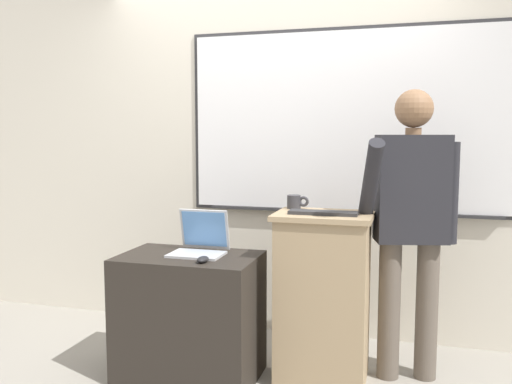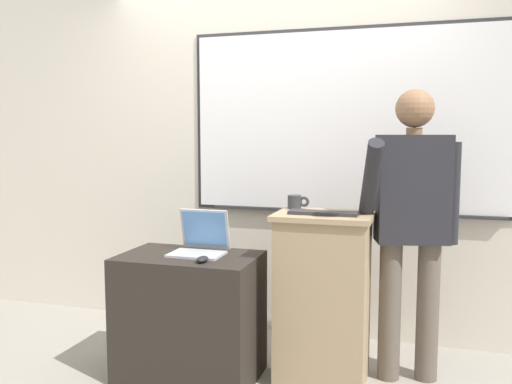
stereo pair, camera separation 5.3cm
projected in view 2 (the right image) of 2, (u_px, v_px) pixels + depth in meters
back_wall at (281, 132)px, 3.95m from camera, size 6.40×0.17×2.93m
lectern_podium at (323, 297)px, 3.17m from camera, size 0.56×0.43×1.00m
side_desk at (190, 316)px, 3.23m from camera, size 0.81×0.52×0.74m
person_presenter at (412, 215)px, 3.13m from camera, size 0.57×0.61×1.71m
laptop at (201, 241)px, 3.24m from camera, size 0.31×0.28×0.26m
wireless_keyboard at (323, 213)px, 3.06m from camera, size 0.39×0.11×0.02m
computer_mouse_by_laptop at (202, 259)px, 3.01m from camera, size 0.06×0.10×0.03m
coffee_mug at (296, 202)px, 3.31m from camera, size 0.13×0.08×0.08m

